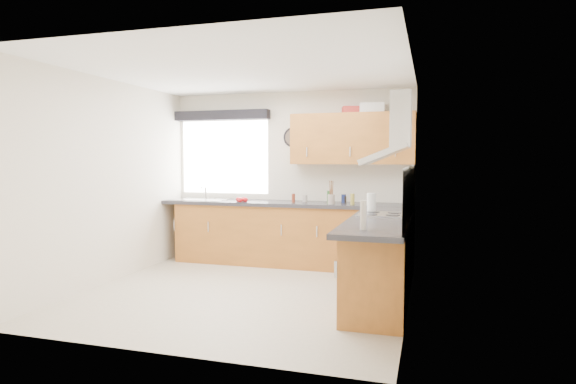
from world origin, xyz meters
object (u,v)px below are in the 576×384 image
(upper_cabinets, at_px, (352,139))
(washing_machine, at_px, (225,235))
(oven, at_px, (382,258))
(extractor_hood, at_px, (393,136))

(upper_cabinets, distance_m, washing_machine, 2.35)
(oven, distance_m, washing_machine, 2.72)
(upper_cabinets, height_order, washing_machine, upper_cabinets)
(upper_cabinets, bearing_deg, washing_machine, -176.80)
(upper_cabinets, xyz_separation_m, washing_machine, (-1.88, -0.10, -1.41))
(oven, height_order, upper_cabinets, upper_cabinets)
(oven, height_order, washing_machine, oven)
(extractor_hood, xyz_separation_m, upper_cabinets, (-0.65, 1.33, 0.03))
(extractor_hood, relative_size, washing_machine, 1.01)
(extractor_hood, relative_size, upper_cabinets, 0.46)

